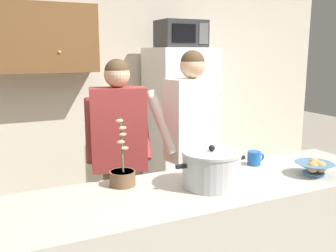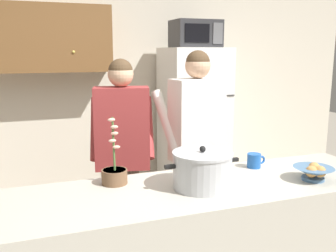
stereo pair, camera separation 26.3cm
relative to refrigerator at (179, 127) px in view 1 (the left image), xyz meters
The scene contains 9 objects.
back_wall_unit 1.22m from the refrigerator, 158.29° to the left, with size 6.00×0.48×2.60m.
refrigerator is the anchor object (origin of this frame).
microwave 1.00m from the refrigerator, 89.93° to the right, with size 0.48×0.37×0.28m.
person_near_pot 1.40m from the refrigerator, 136.87° to the right, with size 0.56×0.50×1.63m.
person_by_sink 1.12m from the refrigerator, 112.54° to the right, with size 0.58×0.50×1.69m.
cooking_pot 2.03m from the refrigerator, 112.16° to the right, with size 0.45×0.34×0.24m.
coffee_mug 1.68m from the refrigerator, 99.56° to the right, with size 0.13×0.09×0.10m.
bread_bowl 2.00m from the refrigerator, 92.37° to the right, with size 0.24×0.24×0.10m.
potted_orchid 2.05m from the refrigerator, 126.62° to the right, with size 0.15×0.15×0.40m.
Camera 1 is at (-1.12, -1.78, 1.69)m, focal length 40.36 mm.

